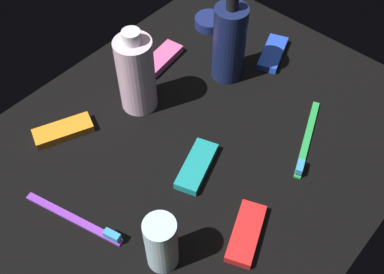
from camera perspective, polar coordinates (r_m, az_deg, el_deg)
ground_plane at (r=81.93cm, az=-0.00°, el=-1.56°), size 84.00×64.00×1.20cm
lotion_bottle at (r=88.73cm, az=4.61°, el=11.53°), size 6.27×6.27×18.46cm
bodywash_bottle at (r=83.29cm, az=-6.91°, el=7.76°), size 6.74×6.74×17.12cm
deodorant_stick at (r=66.26cm, az=-3.81°, el=-12.96°), size 4.68×4.68×10.60cm
toothbrush_purple at (r=75.14cm, az=-13.81°, el=-9.96°), size 5.43×17.77×2.10cm
toothbrush_green at (r=83.98cm, az=13.95°, el=-0.54°), size 17.16×7.81×2.10cm
snack_bar_pink at (r=96.12cm, az=-3.86°, el=9.58°), size 10.84×5.34×1.50cm
snack_bar_red at (r=72.35cm, az=6.69°, el=-11.71°), size 11.14×7.67×1.50cm
snack_bar_teal at (r=78.22cm, az=0.59°, el=-3.60°), size 11.14×7.16×1.50cm
snack_bar_orange at (r=86.04cm, az=-15.61°, el=0.77°), size 11.13×7.83×1.50cm
snack_bar_blue at (r=98.64cm, az=9.94°, el=10.14°), size 11.14×7.39×1.50cm
cream_tin_left at (r=104.77cm, az=2.21°, el=14.03°), size 6.65×6.65×2.15cm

